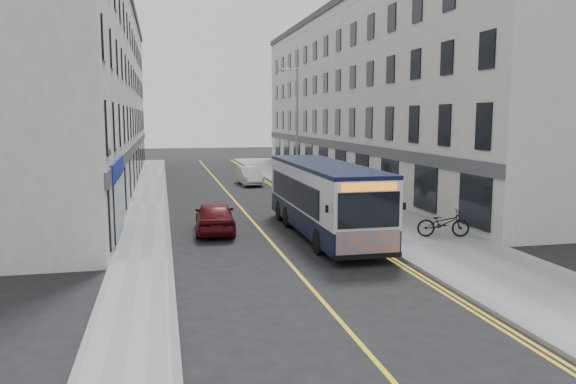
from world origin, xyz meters
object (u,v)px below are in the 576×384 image
city_bus (324,196)px  car_white (249,176)px  streetlamp (296,126)px  bicycle (443,223)px  car_maroon (215,216)px  pedestrian_far (328,178)px  pedestrian_near (351,189)px

city_bus → car_white: (-0.33, 18.27, -1.01)m
streetlamp → city_bus: size_ratio=0.76×
bicycle → car_maroon: car_maroon is taller
bicycle → pedestrian_far: 14.50m
city_bus → pedestrian_far: size_ratio=5.79×
pedestrian_far → car_white: bearing=102.0°
streetlamp → pedestrian_far: streetlamp is taller
car_white → bicycle: bearing=-79.1°
city_bus → car_maroon: city_bus is taller
pedestrian_near → car_maroon: bearing=-141.9°
pedestrian_near → car_maroon: pedestrian_near is taller
pedestrian_far → car_maroon: 13.85m
pedestrian_far → car_maroon: (-8.41, -10.99, -0.32)m
streetlamp → car_maroon: streetlamp is taller
city_bus → bicycle: (4.55, -1.84, -0.99)m
pedestrian_near → pedestrian_far: (0.23, 5.19, 0.11)m
pedestrian_near → pedestrian_far: 5.19m
pedestrian_near → bicycle: bearing=-82.5°
pedestrian_near → car_white: (-4.10, 10.80, -0.26)m
city_bus → pedestrian_near: (3.77, 7.46, -0.75)m
pedestrian_far → pedestrian_near: bearing=-118.2°
city_bus → pedestrian_far: 13.28m
bicycle → car_maroon: 9.61m
streetlamp → pedestrian_near: bearing=-67.8°
streetlamp → car_maroon: bearing=-119.9°
pedestrian_near → pedestrian_far: size_ratio=0.88×
pedestrian_near → city_bus: bearing=-114.1°
bicycle → pedestrian_near: pedestrian_near is taller
city_bus → car_maroon: bearing=159.4°
car_maroon → pedestrian_far: bearing=-124.0°
city_bus → pedestrian_far: city_bus is taller
bicycle → pedestrian_far: bearing=15.8°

